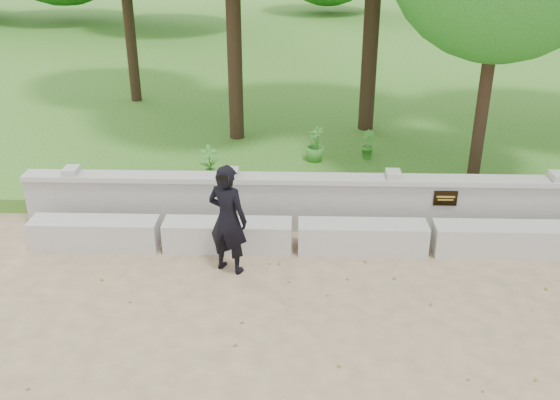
{
  "coord_description": "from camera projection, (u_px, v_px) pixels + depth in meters",
  "views": [
    {
      "loc": [
        -1.97,
        -6.29,
        4.59
      ],
      "look_at": [
        -2.21,
        1.45,
        1.02
      ],
      "focal_mm": 40.0,
      "sensor_mm": 36.0,
      "label": 1
    }
  ],
  "objects": [
    {
      "name": "parapet_wall",
      "position": [
        423.0,
        203.0,
        9.74
      ],
      "size": [
        12.5,
        0.35,
        0.9
      ],
      "color": "#B5B3AB",
      "rests_on": "ground"
    },
    {
      "name": "concrete_bench",
      "position": [
        430.0,
        238.0,
        9.21
      ],
      "size": [
        11.9,
        0.45,
        0.45
      ],
      "color": "beige",
      "rests_on": "ground"
    },
    {
      "name": "ground",
      "position": [
        458.0,
        328.0,
        7.58
      ],
      "size": [
        80.0,
        80.0,
        0.0
      ],
      "primitive_type": "plane",
      "color": "tan",
      "rests_on": "ground"
    },
    {
      "name": "shrub_a",
      "position": [
        210.0,
        163.0,
        11.06
      ],
      "size": [
        0.39,
        0.34,
        0.63
      ],
      "primitive_type": "imported",
      "rotation": [
        0.0,
        0.0,
        0.39
      ],
      "color": "#3F8A2F",
      "rests_on": "lawn"
    },
    {
      "name": "shrub_d",
      "position": [
        315.0,
        144.0,
        11.88
      ],
      "size": [
        0.47,
        0.49,
        0.68
      ],
      "primitive_type": "imported",
      "rotation": [
        0.0,
        0.0,
        5.16
      ],
      "color": "#3F8A2F",
      "rests_on": "lawn"
    },
    {
      "name": "shrub_b",
      "position": [
        367.0,
        145.0,
        12.04
      ],
      "size": [
        0.31,
        0.35,
        0.54
      ],
      "primitive_type": "imported",
      "rotation": [
        0.0,
        0.0,
        1.83
      ],
      "color": "#3F8A2F",
      "rests_on": "lawn"
    },
    {
      "name": "lawn",
      "position": [
        360.0,
        64.0,
        20.23
      ],
      "size": [
        40.0,
        22.0,
        0.25
      ],
      "primitive_type": "cube",
      "color": "#316223",
      "rests_on": "ground"
    },
    {
      "name": "man_main",
      "position": [
        228.0,
        219.0,
        8.5
      ],
      "size": [
        0.69,
        0.65,
        1.59
      ],
      "color": "black",
      "rests_on": "ground"
    }
  ]
}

